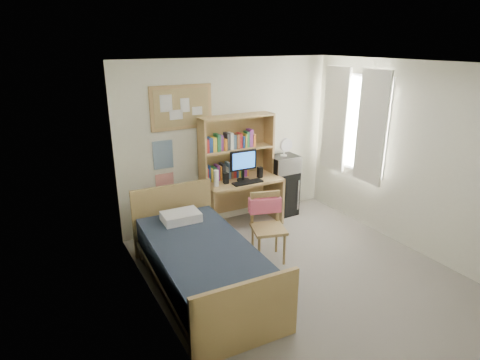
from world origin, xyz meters
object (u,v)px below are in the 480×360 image
bed (203,268)px  speaker_right (260,172)px  bulletin_board (181,107)px  microwave (283,164)px  desk (241,202)px  desk_chair (269,228)px  mini_fridge (282,192)px  monitor (243,166)px  speaker_left (226,178)px  desk_fan (284,148)px

bed → speaker_right: speaker_right is taller
bulletin_board → microwave: (1.65, -0.26, -1.03)m
desk → desk_chair: (-0.22, -1.14, 0.08)m
mini_fridge → desk: bearing=-176.0°
mini_fridge → desk_chair: bearing=-131.7°
bed → monitor: (1.28, 1.30, 0.71)m
speaker_left → speaker_right: size_ratio=0.98×
monitor → bed: bearing=-133.7°
monitor → speaker_right: (0.30, -0.00, -0.15)m
desk_fan → bed: bearing=-146.9°
speaker_left → bulletin_board: bearing=145.1°
mini_fridge → speaker_left: (-1.13, -0.13, 0.48)m
bulletin_board → microwave: bearing=-9.1°
desk → microwave: bearing=4.2°
monitor → speaker_right: monitor is taller
mini_fridge → desk_fan: (0.00, -0.02, 0.79)m
desk_chair → desk_fan: size_ratio=3.42×
desk_chair → speaker_left: size_ratio=5.47×
desk_chair → microwave: size_ratio=1.95×
desk → speaker_right: bearing=-11.3°
bulletin_board → bed: 2.38m
speaker_right → microwave: (0.53, 0.11, 0.03)m
desk → bed: desk is taller
mini_fridge → bed: bearing=-146.6°
microwave → speaker_left: bearing=-175.4°
speaker_right → microwave: microwave is taller
speaker_left → microwave: 1.13m
mini_fridge → speaker_left: size_ratio=4.44×
bulletin_board → speaker_left: bulletin_board is taller
desk_chair → speaker_left: speaker_left is taller
bed → monitor: bearing=47.8°
mini_fridge → bed: 2.55m
bed → microwave: microwave is taller
bulletin_board → monitor: bearing=-24.6°
speaker_left → speaker_right: (0.60, -0.01, 0.00)m
desk_chair → speaker_left: bearing=110.8°
desk_chair → mini_fridge: 1.60m
mini_fridge → speaker_right: bearing=-166.6°
desk_chair → microwave: (1.04, 1.19, 0.43)m
monitor → mini_fridge: bearing=9.6°
bulletin_board → desk_fan: bearing=-9.1°
monitor → microwave: bearing=8.3°
speaker_left → speaker_right: 0.60m
mini_fridge → desk_fan: desk_fan is taller
desk → desk_fan: size_ratio=4.56×
mini_fridge → speaker_left: speaker_left is taller
speaker_left → desk_chair: bearing=-84.9°
monitor → microwave: monitor is taller
desk_chair → mini_fridge: (1.04, 1.21, -0.09)m
bulletin_board → mini_fridge: bulletin_board is taller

